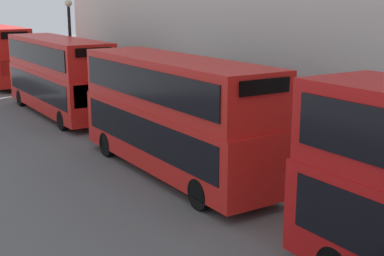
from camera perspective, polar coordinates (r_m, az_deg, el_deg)
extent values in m
cube|color=red|center=(19.60, -1.98, -0.90)|extent=(2.55, 10.13, 2.15)
cube|color=red|center=(19.21, -2.03, 4.82)|extent=(2.50, 9.92, 1.80)
cube|color=black|center=(19.54, -1.99, -0.17)|extent=(2.59, 9.32, 1.20)
cube|color=black|center=(19.20, -2.03, 5.09)|extent=(2.59, 9.32, 1.08)
cube|color=black|center=(15.53, 7.57, -3.22)|extent=(2.17, 0.06, 1.08)
cube|color=black|center=(15.07, 7.81, 4.40)|extent=(1.78, 0.06, 0.43)
cylinder|color=black|center=(16.50, 0.87, -7.05)|extent=(0.30, 1.00, 1.00)
cylinder|color=black|center=(17.78, 6.95, -5.63)|extent=(0.30, 1.00, 1.00)
cylinder|color=black|center=(22.33, -9.01, -1.73)|extent=(0.30, 1.00, 1.00)
cylinder|color=black|center=(23.29, -3.94, -0.96)|extent=(0.30, 1.00, 1.00)
cube|color=red|center=(30.87, -14.04, 4.04)|extent=(2.55, 10.65, 2.20)
cube|color=red|center=(30.62, -14.25, 7.66)|extent=(2.50, 10.44, 1.73)
cube|color=black|center=(30.83, -14.07, 4.52)|extent=(2.59, 9.80, 1.23)
cube|color=black|center=(30.61, -14.26, 7.82)|extent=(2.59, 9.80, 1.04)
cube|color=black|center=(25.90, -10.27, 3.46)|extent=(2.17, 0.06, 1.10)
cube|color=black|center=(25.63, -10.46, 7.96)|extent=(1.78, 0.06, 0.42)
cylinder|color=black|center=(27.22, -13.61, 0.80)|extent=(0.30, 1.00, 1.00)
cylinder|color=black|center=(28.01, -9.27, 1.36)|extent=(0.30, 1.00, 1.00)
cylinder|color=black|center=(34.23, -17.77, 3.08)|extent=(0.30, 1.00, 1.00)
cylinder|color=black|center=(34.86, -14.20, 3.49)|extent=(0.30, 1.00, 1.00)
cube|color=black|center=(38.91, -18.18, 6.16)|extent=(2.17, 0.06, 1.03)
cube|color=black|center=(38.72, -18.41, 9.38)|extent=(1.78, 0.06, 0.47)
cylinder|color=black|center=(40.87, -17.09, 4.72)|extent=(0.30, 1.00, 1.00)
cylinder|color=black|center=(47.55, -19.42, 5.70)|extent=(0.30, 1.00, 1.00)
cylinder|color=black|center=(33.30, -12.77, 7.39)|extent=(0.18, 0.18, 5.92)
sphere|color=beige|center=(33.13, -13.06, 12.86)|extent=(0.44, 0.44, 0.44)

